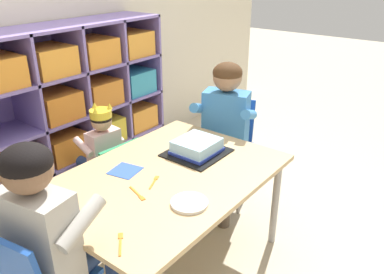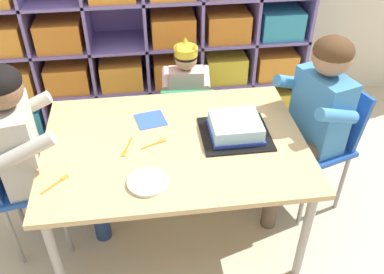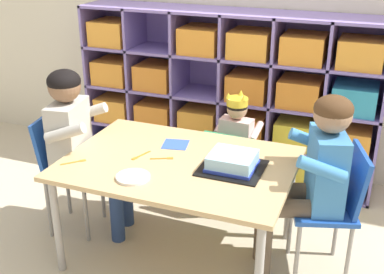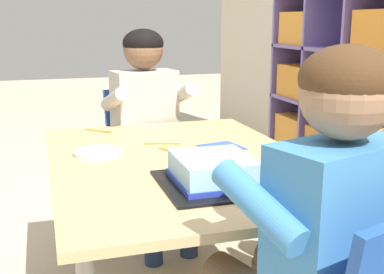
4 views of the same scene
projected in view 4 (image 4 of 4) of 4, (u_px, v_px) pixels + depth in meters
The scene contains 12 objects.
activity_table at pixel (180, 173), 1.74m from camera, with size 1.24×0.88×0.61m.
classroom_chair_blue at pixel (343, 220), 1.84m from camera, with size 0.36×0.36×0.59m.
child_with_crown at pixel (371, 180), 1.82m from camera, with size 0.31×0.31×0.82m.
classroom_chair_adult_side at pixel (141, 148), 2.49m from camera, with size 0.38×0.38×0.74m.
adult_helper_seated at pixel (149, 114), 2.34m from camera, with size 0.46×0.44×1.04m.
guest_at_table_side at pixel (314, 224), 1.09m from camera, with size 0.48×0.46×1.04m.
birthday_cake_on_tray at pixel (214, 173), 1.45m from camera, with size 0.33×0.31×0.09m.
paper_plate_stack at pixel (98, 153), 1.78m from camera, with size 0.17×0.17×0.01m, color white.
paper_napkin_square at pixel (222, 147), 1.88m from camera, with size 0.14×0.14×0.00m, color #3356B7.
fork_by_napkin at pixel (172, 152), 1.81m from camera, with size 0.12×0.07×0.00m.
fork_near_child_seat at pixel (159, 144), 1.93m from camera, with size 0.06×0.14×0.00m.
fork_beside_plate_stack at pixel (100, 131), 2.15m from camera, with size 0.11×0.11×0.00m.
Camera 4 is at (1.60, -0.45, 1.08)m, focal length 46.08 mm.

